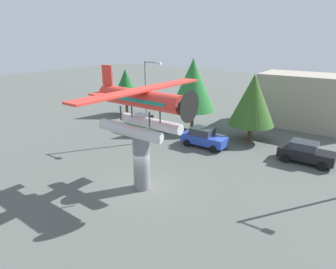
{
  "coord_description": "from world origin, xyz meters",
  "views": [
    {
      "loc": [
        11.58,
        -13.26,
        9.69
      ],
      "look_at": [
        0.0,
        3.0,
        2.98
      ],
      "focal_mm": 31.07,
      "sensor_mm": 36.0,
      "label": 1
    }
  ],
  "objects_px": {
    "car_near_green": "(143,123)",
    "storefront_building": "(308,101)",
    "display_pedestal": "(142,161)",
    "floatplane_monument": "(141,106)",
    "tree_center_back": "(253,100)",
    "car_mid_blue": "(204,137)",
    "tree_west": "(126,85)",
    "streetlight_primary": "(148,97)",
    "car_far_black": "(306,152)",
    "tree_east": "(193,85)"
  },
  "relations": [
    {
      "from": "car_near_green",
      "to": "storefront_building",
      "type": "xyz_separation_m",
      "value": [
        13.8,
        12.28,
        2.03
      ]
    },
    {
      "from": "display_pedestal",
      "to": "floatplane_monument",
      "type": "distance_m",
      "value": 3.66
    },
    {
      "from": "car_near_green",
      "to": "tree_center_back",
      "type": "distance_m",
      "value": 11.57
    },
    {
      "from": "car_mid_blue",
      "to": "tree_west",
      "type": "xyz_separation_m",
      "value": [
        -13.93,
        4.55,
        2.99
      ]
    },
    {
      "from": "car_mid_blue",
      "to": "tree_west",
      "type": "relative_size",
      "value": 0.71
    },
    {
      "from": "floatplane_monument",
      "to": "streetlight_primary",
      "type": "xyz_separation_m",
      "value": [
        -5.35,
        7.1,
        -1.16
      ]
    },
    {
      "from": "car_far_black",
      "to": "tree_center_back",
      "type": "xyz_separation_m",
      "value": [
        -5.6,
        2.54,
        3.18
      ]
    },
    {
      "from": "car_near_green",
      "to": "car_far_black",
      "type": "height_order",
      "value": "same"
    },
    {
      "from": "streetlight_primary",
      "to": "storefront_building",
      "type": "relative_size",
      "value": 0.75
    },
    {
      "from": "storefront_building",
      "to": "tree_east",
      "type": "bearing_deg",
      "value": -137.39
    },
    {
      "from": "floatplane_monument",
      "to": "tree_east",
      "type": "relative_size",
      "value": 1.36
    },
    {
      "from": "streetlight_primary",
      "to": "tree_east",
      "type": "bearing_deg",
      "value": 78.23
    },
    {
      "from": "car_near_green",
      "to": "tree_west",
      "type": "height_order",
      "value": "tree_west"
    },
    {
      "from": "car_mid_blue",
      "to": "streetlight_primary",
      "type": "bearing_deg",
      "value": -154.94
    },
    {
      "from": "car_near_green",
      "to": "storefront_building",
      "type": "bearing_deg",
      "value": 41.65
    },
    {
      "from": "display_pedestal",
      "to": "floatplane_monument",
      "type": "bearing_deg",
      "value": -1.86
    },
    {
      "from": "car_far_black",
      "to": "storefront_building",
      "type": "bearing_deg",
      "value": 101.66
    },
    {
      "from": "car_mid_blue",
      "to": "car_far_black",
      "type": "relative_size",
      "value": 1.0
    },
    {
      "from": "streetlight_primary",
      "to": "tree_west",
      "type": "height_order",
      "value": "streetlight_primary"
    },
    {
      "from": "car_mid_blue",
      "to": "car_far_black",
      "type": "xyz_separation_m",
      "value": [
        8.47,
        1.51,
        0.0
      ]
    },
    {
      "from": "car_mid_blue",
      "to": "car_far_black",
      "type": "bearing_deg",
      "value": 10.11
    },
    {
      "from": "streetlight_primary",
      "to": "tree_center_back",
      "type": "relative_size",
      "value": 1.19
    },
    {
      "from": "floatplane_monument",
      "to": "car_far_black",
      "type": "xyz_separation_m",
      "value": [
        7.89,
        10.84,
        -4.76
      ]
    },
    {
      "from": "tree_west",
      "to": "display_pedestal",
      "type": "bearing_deg",
      "value": -44.01
    },
    {
      "from": "display_pedestal",
      "to": "car_near_green",
      "type": "relative_size",
      "value": 0.95
    },
    {
      "from": "car_near_green",
      "to": "tree_east",
      "type": "bearing_deg",
      "value": 39.26
    },
    {
      "from": "car_near_green",
      "to": "car_far_black",
      "type": "bearing_deg",
      "value": 3.96
    },
    {
      "from": "car_mid_blue",
      "to": "tree_east",
      "type": "height_order",
      "value": "tree_east"
    },
    {
      "from": "car_mid_blue",
      "to": "floatplane_monument",
      "type": "bearing_deg",
      "value": -86.5
    },
    {
      "from": "storefront_building",
      "to": "tree_west",
      "type": "relative_size",
      "value": 1.73
    },
    {
      "from": "car_mid_blue",
      "to": "tree_center_back",
      "type": "distance_m",
      "value": 5.89
    },
    {
      "from": "car_far_black",
      "to": "streetlight_primary",
      "type": "distance_m",
      "value": 14.23
    },
    {
      "from": "storefront_building",
      "to": "tree_east",
      "type": "height_order",
      "value": "tree_east"
    },
    {
      "from": "tree_west",
      "to": "tree_center_back",
      "type": "xyz_separation_m",
      "value": [
        16.8,
        -0.51,
        0.2
      ]
    },
    {
      "from": "floatplane_monument",
      "to": "car_far_black",
      "type": "relative_size",
      "value": 2.48
    },
    {
      "from": "car_near_green",
      "to": "tree_east",
      "type": "distance_m",
      "value": 6.7
    },
    {
      "from": "floatplane_monument",
      "to": "storefront_building",
      "type": "relative_size",
      "value": 1.02
    },
    {
      "from": "tree_center_back",
      "to": "tree_west",
      "type": "bearing_deg",
      "value": 178.27
    },
    {
      "from": "tree_east",
      "to": "car_mid_blue",
      "type": "bearing_deg",
      "value": -46.77
    },
    {
      "from": "display_pedestal",
      "to": "tree_east",
      "type": "bearing_deg",
      "value": 106.88
    },
    {
      "from": "streetlight_primary",
      "to": "tree_center_back",
      "type": "xyz_separation_m",
      "value": [
        7.64,
        6.28,
        -0.42
      ]
    },
    {
      "from": "tree_west",
      "to": "car_mid_blue",
      "type": "bearing_deg",
      "value": -18.1
    },
    {
      "from": "car_near_green",
      "to": "car_far_black",
      "type": "xyz_separation_m",
      "value": [
        16.11,
        1.12,
        0.0
      ]
    },
    {
      "from": "floatplane_monument",
      "to": "streetlight_primary",
      "type": "height_order",
      "value": "floatplane_monument"
    },
    {
      "from": "tree_west",
      "to": "storefront_building",
      "type": "bearing_deg",
      "value": 21.99
    },
    {
      "from": "tree_center_back",
      "to": "streetlight_primary",
      "type": "bearing_deg",
      "value": -140.58
    },
    {
      "from": "display_pedestal",
      "to": "storefront_building",
      "type": "distance_m",
      "value": 22.75
    },
    {
      "from": "floatplane_monument",
      "to": "tree_east",
      "type": "bearing_deg",
      "value": 109.26
    },
    {
      "from": "display_pedestal",
      "to": "tree_west",
      "type": "distance_m",
      "value": 20.07
    },
    {
      "from": "display_pedestal",
      "to": "car_mid_blue",
      "type": "height_order",
      "value": "display_pedestal"
    }
  ]
}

